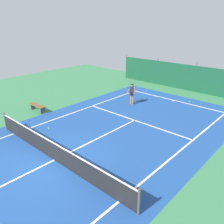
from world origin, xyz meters
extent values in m
plane|color=#387A4C|center=(0.00, 0.00, 0.00)|extent=(36.00, 36.00, 0.00)
cube|color=#1E478C|center=(0.00, 0.00, 0.00)|extent=(11.02, 26.60, 0.01)
cube|color=white|center=(0.00, 11.90, 0.01)|extent=(8.22, 0.10, 0.01)
cube|color=white|center=(-4.11, 0.00, 0.01)|extent=(0.10, 23.80, 0.01)
cube|color=white|center=(4.11, 0.00, 0.01)|extent=(0.10, 23.80, 0.01)
cube|color=white|center=(0.00, 6.40, 0.01)|extent=(8.22, 0.10, 0.01)
cube|color=white|center=(0.00, 0.00, 0.01)|extent=(0.10, 12.80, 0.01)
cube|color=white|center=(0.00, 11.75, 0.01)|extent=(0.10, 0.30, 0.01)
cube|color=black|center=(0.00, 0.00, 0.47)|extent=(9.92, 0.03, 0.95)
cube|color=white|center=(0.00, 0.00, 0.97)|extent=(9.92, 0.04, 0.05)
cylinder|color=#47474C|center=(-5.01, 0.00, 0.55)|extent=(0.10, 0.10, 1.10)
cylinder|color=#47474C|center=(5.01, 0.00, 0.55)|extent=(0.10, 0.10, 1.10)
cube|color=#14472D|center=(0.00, 15.45, 1.20)|extent=(16.22, 0.06, 2.40)
cylinder|color=#595B60|center=(-8.11, 15.51, 1.35)|extent=(0.08, 0.08, 2.70)
cylinder|color=#595B60|center=(-4.05, 15.51, 1.35)|extent=(0.08, 0.08, 2.70)
cylinder|color=#595B60|center=(0.00, 15.51, 1.35)|extent=(0.08, 0.08, 2.70)
cube|color=#234C1E|center=(0.00, 16.05, 0.55)|extent=(14.60, 0.70, 1.10)
cylinder|color=#9E7051|center=(-2.01, 8.80, 0.41)|extent=(0.12, 0.12, 0.82)
cylinder|color=#9E7051|center=(-2.21, 8.81, 0.41)|extent=(0.12, 0.12, 0.82)
cylinder|color=black|center=(-2.11, 8.81, 0.90)|extent=(0.40, 0.40, 0.22)
cube|color=#1E232D|center=(-2.11, 8.81, 1.10)|extent=(0.37, 0.23, 0.56)
sphere|color=#9E7051|center=(-2.11, 8.81, 1.53)|extent=(0.22, 0.22, 0.22)
cylinder|color=black|center=(-2.11, 8.81, 1.62)|extent=(0.23, 0.23, 0.04)
cylinder|color=#9E7051|center=(-1.88, 8.79, 1.13)|extent=(0.09, 0.09, 0.58)
cylinder|color=#9E7051|center=(-2.35, 8.70, 1.13)|extent=(0.13, 0.53, 0.41)
cylinder|color=black|center=(-2.42, 8.41, 1.02)|extent=(0.05, 0.28, 0.13)
torus|color=teal|center=(-2.42, 8.41, 1.24)|extent=(0.31, 0.15, 0.29)
sphere|color=#CCDB33|center=(1.08, 12.50, 0.03)|extent=(0.07, 0.07, 0.07)
sphere|color=#CCDB33|center=(-3.34, 12.70, 0.03)|extent=(0.07, 0.07, 0.07)
sphere|color=#CCDB33|center=(-3.20, 1.81, 0.03)|extent=(0.07, 0.07, 0.07)
cube|color=brown|center=(-6.31, 2.95, 0.45)|extent=(1.60, 0.40, 0.08)
cube|color=#4C4C51|center=(-6.96, 2.95, 0.23)|extent=(0.08, 0.36, 0.45)
cube|color=#4C4C51|center=(-5.66, 2.95, 0.23)|extent=(0.08, 0.36, 0.45)
camera|label=1|loc=(8.51, -5.24, 6.38)|focal=37.43mm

